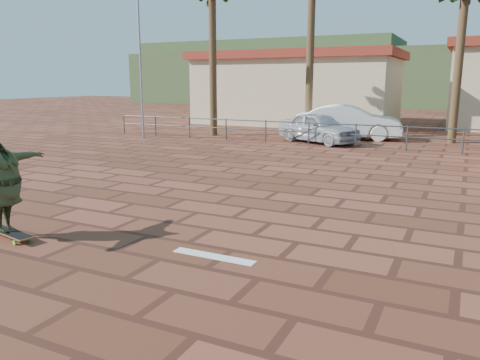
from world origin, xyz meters
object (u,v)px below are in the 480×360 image
object	(u,v)px
car_silver	(318,128)
car_white	(349,122)
longboard	(9,232)
skateboarder	(4,187)

from	to	relation	value
car_silver	car_white	bearing A→B (deg)	1.92
longboard	car_white	size ratio (longest dim) A/B	0.26
car_white	car_silver	bearing A→B (deg)	145.67
car_silver	car_white	distance (m)	2.17
skateboarder	car_white	bearing A→B (deg)	-8.40
skateboarder	longboard	bearing A→B (deg)	-58.07
longboard	skateboarder	xyz separation A→B (m)	(-0.00, -0.00, 0.82)
car_white	skateboarder	bearing A→B (deg)	163.05
car_silver	longboard	bearing A→B (deg)	-158.25
car_silver	skateboarder	bearing A→B (deg)	-158.25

